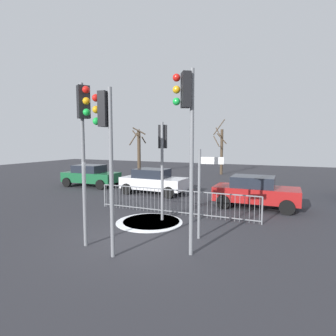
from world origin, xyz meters
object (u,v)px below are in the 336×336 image
object	(u,v)px
traffic_light_mid_right	(187,121)
traffic_light_foreground_right	(106,134)
traffic_light_rear_left	(84,128)
direction_sign_post	(201,189)
car_red_mid	(255,191)
car_white_trailing	(153,181)
bare_tree_centre	(139,150)
traffic_light_mid_left	(163,149)
bare_tree_left	(221,149)
car_green_far	(91,175)

from	to	relation	value
traffic_light_mid_right	traffic_light_foreground_right	bearing A→B (deg)	82.52
traffic_light_mid_right	traffic_light_rear_left	bearing A→B (deg)	69.81
direction_sign_post	car_red_mid	bearing A→B (deg)	68.33
traffic_light_foreground_right	car_white_trailing	bearing A→B (deg)	14.88
bare_tree_centre	traffic_light_mid_left	bearing A→B (deg)	-56.87
traffic_light_foreground_right	bare_tree_centre	distance (m)	19.45
car_red_mid	car_white_trailing	world-z (taller)	same
traffic_light_foreground_right	car_white_trailing	distance (m)	9.24
direction_sign_post	bare_tree_left	xyz separation A→B (m)	(-3.30, 17.15, 0.72)
car_red_mid	car_white_trailing	bearing A→B (deg)	169.01
bare_tree_left	bare_tree_centre	world-z (taller)	bare_tree_left
traffic_light_mid_left	car_white_trailing	distance (m)	5.75
traffic_light_mid_right	car_white_trailing	distance (m)	9.35
traffic_light_rear_left	car_red_mid	xyz separation A→B (m)	(3.94, 7.05, -2.70)
traffic_light_foreground_right	car_white_trailing	world-z (taller)	traffic_light_foreground_right
direction_sign_post	car_red_mid	size ratio (longest dim) A/B	0.75
traffic_light_rear_left	bare_tree_left	distance (m)	19.21
traffic_light_mid_left	car_green_far	bearing A→B (deg)	129.69
traffic_light_rear_left	traffic_light_mid_right	size ratio (longest dim) A/B	0.95
traffic_light_rear_left	bare_tree_left	bearing A→B (deg)	-146.67
traffic_light_foreground_right	direction_sign_post	bearing A→B (deg)	-43.79
traffic_light_rear_left	traffic_light_foreground_right	bearing A→B (deg)	106.24
traffic_light_rear_left	traffic_light_foreground_right	world-z (taller)	traffic_light_rear_left
traffic_light_mid_left	car_green_far	world-z (taller)	traffic_light_mid_left
bare_tree_centre	car_green_far	bearing A→B (deg)	-83.93
traffic_light_rear_left	traffic_light_mid_left	size ratio (longest dim) A/B	1.24
traffic_light_mid_left	bare_tree_left	bearing A→B (deg)	78.07
traffic_light_mid_left	car_red_mid	distance (m)	5.13
traffic_light_mid_left	direction_sign_post	world-z (taller)	traffic_light_mid_left
car_red_mid	car_white_trailing	size ratio (longest dim) A/B	0.99
bare_tree_left	bare_tree_centre	xyz separation A→B (m)	(-7.52, -2.18, -0.07)
traffic_light_mid_left	traffic_light_rear_left	bearing A→B (deg)	-119.43
traffic_light_mid_right	car_red_mid	size ratio (longest dim) A/B	1.30
traffic_light_foreground_right	traffic_light_rear_left	bearing A→B (deg)	70.22
car_red_mid	traffic_light_foreground_right	bearing A→B (deg)	-112.67
car_green_far	traffic_light_mid_right	bearing A→B (deg)	-41.75
traffic_light_mid_right	traffic_light_mid_left	bearing A→B (deg)	2.17
direction_sign_post	car_red_mid	xyz separation A→B (m)	(1.10, 5.02, -0.84)
direction_sign_post	bare_tree_centre	size ratio (longest dim) A/B	0.65
traffic_light_foreground_right	bare_tree_centre	world-z (taller)	traffic_light_foreground_right
car_green_far	bare_tree_centre	world-z (taller)	bare_tree_centre
traffic_light_mid_left	bare_tree_centre	size ratio (longest dim) A/B	0.87
traffic_light_mid_right	bare_tree_left	bearing A→B (deg)	-22.93
direction_sign_post	traffic_light_foreground_right	bearing A→B (deg)	-139.06
traffic_light_mid_left	car_red_mid	world-z (taller)	traffic_light_mid_left
car_white_trailing	bare_tree_centre	size ratio (longest dim) A/B	0.87
traffic_light_mid_left	traffic_light_mid_right	size ratio (longest dim) A/B	0.77
bare_tree_left	traffic_light_mid_right	bearing A→B (deg)	-79.91
traffic_light_mid_left	direction_sign_post	xyz separation A→B (m)	(2.03, -1.50, -1.19)
traffic_light_rear_left	car_green_far	xyz separation A→B (m)	(-7.11, 8.82, -2.70)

